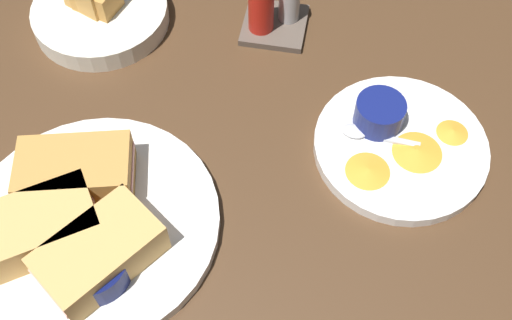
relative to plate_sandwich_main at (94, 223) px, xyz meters
The scene contains 13 objects.
ground_plane 10.24cm from the plate_sandwich_main, 41.55° to the left, with size 110.00×110.00×3.00cm, color #4C331E.
plate_sandwich_main is the anchor object (origin of this frame).
sandwich_half_near 6.43cm from the plate_sandwich_main, 122.34° to the left, with size 14.58×10.58×4.80cm.
sandwich_half_far 6.43cm from the plate_sandwich_main, 147.66° to the right, with size 15.02×13.62×4.80cm.
sandwich_half_extra 6.43cm from the plate_sandwich_main, 57.66° to the right, with size 13.74×15.00×4.80cm.
ramekin_dark_sauce 7.11cm from the plate_sandwich_main, 66.66° to the right, with size 7.84×7.84×3.39cm.
spoon_by_dark_ramekin 1.82cm from the plate_sandwich_main, 124.48° to the right, with size 6.84×8.95×0.80cm.
plate_chips_companion 38.52cm from the plate_sandwich_main, 26.54° to the left, with size 21.75×21.75×1.60cm, color white.
ramekin_light_gravy 37.13cm from the plate_sandwich_main, 32.57° to the left, with size 6.23×6.23×3.65cm.
spoon_by_gravy_ramekin 34.60cm from the plate_sandwich_main, 30.56° to the left, with size 9.94×2.45×0.80cm.
plantain_chip_scatter 38.67cm from the plate_sandwich_main, 23.89° to the left, with size 16.02×13.62×0.60cm.
bread_basket_rear 33.63cm from the plate_sandwich_main, 106.60° to the left, with size 19.43×19.43×7.19cm.
condiment_caddy 38.52cm from the plate_sandwich_main, 67.02° to the left, with size 9.00×9.00×9.50cm.
Camera 1 is at (16.91, -35.25, 64.74)cm, focal length 43.19 mm.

